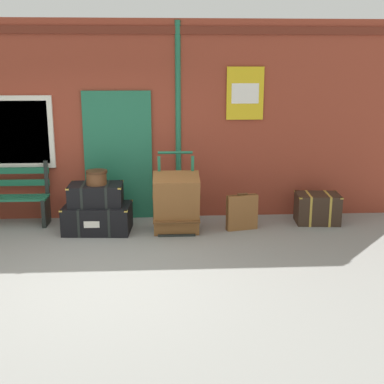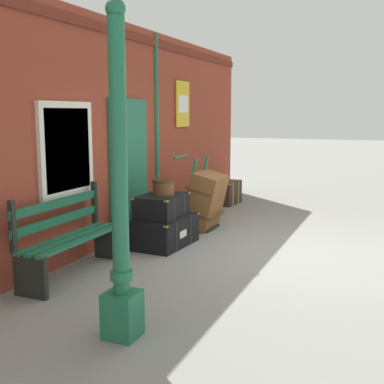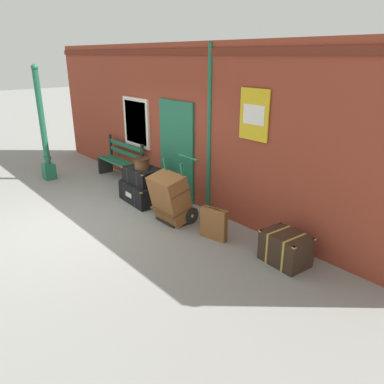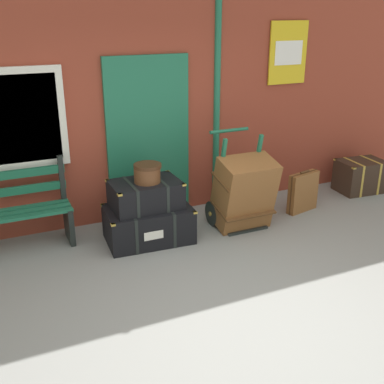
% 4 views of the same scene
% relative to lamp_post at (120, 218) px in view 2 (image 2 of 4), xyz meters
% --- Properties ---
extents(ground_plane, '(60.00, 60.00, 0.00)m').
position_rel_lamp_post_xyz_m(ground_plane, '(3.00, -0.76, -1.04)').
color(ground_plane, gray).
extents(brick_facade, '(10.40, 0.35, 3.20)m').
position_rel_lamp_post_xyz_m(brick_facade, '(2.99, 1.84, 0.56)').
color(brick_facade, brown).
rests_on(brick_facade, ground).
extents(lamp_post, '(0.28, 0.28, 2.77)m').
position_rel_lamp_post_xyz_m(lamp_post, '(0.00, 0.00, 0.00)').
color(lamp_post, '#1E6647').
rests_on(lamp_post, ground).
extents(platform_bench, '(1.60, 0.43, 1.01)m').
position_rel_lamp_post_xyz_m(platform_bench, '(1.21, 1.40, -0.60)').
color(platform_bench, '#1E6647').
rests_on(platform_bench, ground).
extents(steamer_trunk_base, '(1.05, 0.72, 0.43)m').
position_rel_lamp_post_xyz_m(steamer_trunk_base, '(2.84, 0.95, -0.83)').
color(steamer_trunk_base, black).
rests_on(steamer_trunk_base, ground).
extents(steamer_trunk_middle, '(0.81, 0.55, 0.33)m').
position_rel_lamp_post_xyz_m(steamer_trunk_middle, '(2.82, 0.98, -0.46)').
color(steamer_trunk_middle, black).
rests_on(steamer_trunk_middle, steamer_trunk_base).
extents(round_hatbox, '(0.32, 0.32, 0.22)m').
position_rel_lamp_post_xyz_m(round_hatbox, '(2.84, 0.96, -0.18)').
color(round_hatbox, brown).
rests_on(round_hatbox, steamer_trunk_middle).
extents(porters_trolley, '(0.71, 0.61, 1.20)m').
position_rel_lamp_post_xyz_m(porters_trolley, '(4.04, 0.96, -0.77)').
color(porters_trolley, black).
rests_on(porters_trolley, ground).
extents(large_brown_trunk, '(0.70, 0.63, 0.96)m').
position_rel_lamp_post_xyz_m(large_brown_trunk, '(4.04, 0.78, -0.56)').
color(large_brown_trunk, brown).
rests_on(large_brown_trunk, ground).
extents(suitcase_cream, '(0.50, 0.23, 0.59)m').
position_rel_lamp_post_xyz_m(suitcase_cream, '(5.06, 0.92, -0.77)').
color(suitcase_cream, brown).
rests_on(suitcase_cream, ground).
extents(corner_trunk, '(0.73, 0.54, 0.49)m').
position_rel_lamp_post_xyz_m(corner_trunk, '(6.33, 1.20, -0.80)').
color(corner_trunk, '#332319').
rests_on(corner_trunk, ground).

